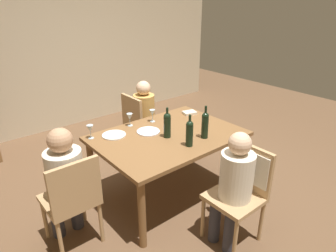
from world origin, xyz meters
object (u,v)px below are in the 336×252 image
wine_bottle_tall_green (189,133)px  handbag (164,141)px  wine_bottle_dark_red (167,124)px  dining_table (168,142)px  wine_glass_near_right (130,117)px  person_woman_host (234,182)px  person_man_guest (146,113)px  chair_far_right (139,122)px  dinner_plate_guest_left (114,135)px  wine_glass_near_left (152,113)px  dinner_plate_host (148,131)px  person_man_bearded (65,179)px  wine_bottle_short_olive (205,124)px  wine_glass_centre (90,129)px  chair_near (244,181)px  chair_left_end (72,197)px

wine_bottle_tall_green → handbag: 1.65m
wine_bottle_dark_red → dining_table: bearing=42.8°
dining_table → wine_glass_near_right: bearing=111.5°
person_woman_host → wine_bottle_tall_green: bearing=-1.9°
person_man_guest → wine_bottle_dark_red: (-0.42, -0.97, 0.26)m
dining_table → chair_far_right: (0.26, 0.93, -0.14)m
dining_table → dinner_plate_guest_left: size_ratio=6.05×
wine_bottle_dark_red → wine_glass_near_left: bearing=72.8°
person_man_guest → wine_glass_near_right: person_man_guest is taller
dinner_plate_host → person_man_bearded: bearing=-171.0°
wine_bottle_dark_red → person_woman_host: bearing=-88.8°
chair_far_right → wine_glass_near_right: bearing=-43.3°
wine_bottle_short_olive → wine_glass_centre: 1.19m
person_man_bearded → wine_bottle_tall_green: 1.22m
person_man_bearded → dinner_plate_host: bearing=9.0°
wine_bottle_dark_red → wine_glass_centre: wine_bottle_dark_red is taller
person_woman_host → person_man_guest: person_woman_host is taller
wine_glass_near_left → dinner_plate_host: (-0.22, -0.21, -0.10)m
wine_glass_near_left → dinner_plate_guest_left: (-0.55, -0.05, -0.10)m
dining_table → person_man_guest: size_ratio=1.40×
wine_glass_near_left → wine_glass_centre: 0.77m
chair_near → wine_glass_centre: bearing=30.3°
wine_bottle_dark_red → dinner_plate_guest_left: 0.59m
dining_table → dinner_plate_guest_left: dinner_plate_guest_left is taller
dining_table → chair_far_right: size_ratio=1.67×
chair_far_right → wine_bottle_short_olive: wine_bottle_short_olive is taller
chair_left_end → person_man_guest: person_man_guest is taller
dinner_plate_guest_left → person_woman_host: bearing=-71.1°
chair_left_end → wine_bottle_tall_green: 1.23m
chair_left_end → handbag: size_ratio=3.29×
wine_glass_near_right → wine_glass_near_left: bearing=-13.3°
dining_table → dinner_plate_host: size_ratio=6.07×
chair_near → wine_bottle_dark_red: bearing=10.7°
chair_near → chair_left_end: 1.53m
chair_left_end → person_man_bearded: bearing=90.0°
chair_left_end → wine_glass_near_left: size_ratio=6.17×
dining_table → person_man_bearded: size_ratio=1.33×
dining_table → chair_near: size_ratio=1.67×
chair_near → person_man_bearded: bearing=53.0°
person_man_bearded → handbag: 2.13m
person_woman_host → person_man_bearded: person_man_bearded is taller
dinner_plate_guest_left → person_man_bearded: bearing=-154.9°
dinner_plate_host → handbag: (0.82, 0.74, -0.65)m
chair_far_right → wine_glass_near_left: 0.65m
wine_glass_centre → wine_glass_near_left: bearing=-3.5°
person_man_bearded → wine_glass_near_right: bearing=24.4°
chair_near → wine_bottle_tall_green: (-0.13, 0.60, 0.31)m
person_man_bearded → handbag: size_ratio=4.12×
wine_bottle_dark_red → wine_glass_near_right: wine_bottle_dark_red is taller
wine_bottle_short_olive → dinner_plate_guest_left: 0.97m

